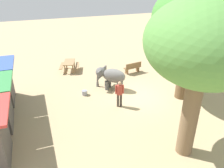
# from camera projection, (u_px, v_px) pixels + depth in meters

# --- Properties ---
(ground_plane) EXTENTS (60.00, 60.00, 0.00)m
(ground_plane) POSITION_uv_depth(u_px,v_px,m) (139.00, 96.00, 14.38)
(ground_plane) COLOR tan
(elephant) EXTENTS (1.96, 2.01, 1.48)m
(elephant) POSITION_uv_depth(u_px,v_px,m) (111.00, 76.00, 14.90)
(elephant) COLOR slate
(elephant) RESTS_ON ground_plane
(person_handler) EXTENTS (0.32, 0.50, 1.62)m
(person_handler) POSITION_uv_depth(u_px,v_px,m) (120.00, 92.00, 12.87)
(person_handler) COLOR #3F3833
(person_handler) RESTS_ON ground_plane
(shade_tree_main) EXTENTS (4.51, 4.13, 6.53)m
(shade_tree_main) POSITION_uv_depth(u_px,v_px,m) (203.00, 45.00, 7.80)
(shade_tree_main) COLOR brown
(shade_tree_main) RESTS_ON ground_plane
(shade_tree_secondary) EXTENTS (4.78, 4.38, 6.65)m
(shade_tree_secondary) POSITION_uv_depth(u_px,v_px,m) (193.00, 19.00, 12.15)
(shade_tree_secondary) COLOR brown
(shade_tree_secondary) RESTS_ON ground_plane
(wooden_bench) EXTENTS (0.63, 1.45, 0.88)m
(wooden_bench) POSITION_uv_depth(u_px,v_px,m) (133.00, 67.00, 17.52)
(wooden_bench) COLOR brown
(wooden_bench) RESTS_ON ground_plane
(picnic_table_near) EXTENTS (1.85, 1.83, 0.78)m
(picnic_table_near) POSITION_uv_depth(u_px,v_px,m) (69.00, 64.00, 17.89)
(picnic_table_near) COLOR #9E7A51
(picnic_table_near) RESTS_ON ground_plane
(feed_bucket) EXTENTS (0.36, 0.36, 0.32)m
(feed_bucket) POSITION_uv_depth(u_px,v_px,m) (85.00, 93.00, 14.45)
(feed_bucket) COLOR gray
(feed_bucket) RESTS_ON ground_plane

